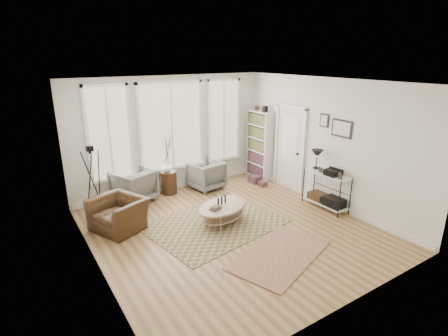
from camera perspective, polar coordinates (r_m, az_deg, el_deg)
room at (r=6.67m, az=1.37°, el=1.13°), size 5.50×5.54×2.90m
bay_window at (r=8.91m, az=-8.54°, el=6.43°), size 4.14×0.12×2.24m
door at (r=9.15m, az=10.69°, el=3.51°), size 0.09×1.06×2.22m
bookcase at (r=9.89m, az=5.81°, el=3.81°), size 0.31×0.85×2.06m
low_shelf at (r=8.25m, az=16.33°, el=-2.97°), size 0.38×1.08×1.30m
wall_art at (r=8.05m, az=17.97°, el=6.49°), size 0.04×0.88×0.44m
rug_main at (r=7.38m, az=-1.53°, el=-9.05°), size 2.96×2.41×0.01m
rug_runner at (r=6.41m, az=9.19°, el=-13.74°), size 2.21×1.69×0.01m
coffee_table at (r=7.30m, az=-0.19°, el=-6.73°), size 1.46×1.19×0.58m
armchair_left at (r=8.59m, az=-14.53°, el=-2.83°), size 1.10×1.11×0.79m
armchair_right at (r=9.15m, az=-2.96°, el=-1.14°), size 0.90×0.92×0.74m
side_table at (r=8.77m, az=-9.11°, el=0.67°), size 0.39×0.39×1.63m
vase at (r=8.78m, az=-9.40°, el=0.05°), size 0.26×0.26×0.22m
accent_chair at (r=7.37m, az=-16.79°, el=-7.17°), size 1.26×1.20×0.65m
tripod_camera at (r=8.15m, az=-20.49°, el=-2.25°), size 0.54×0.54×1.52m
book_stack_near at (r=9.67m, az=5.01°, el=-1.79°), size 0.27×0.33×0.20m
book_stack_far at (r=9.42m, az=6.33°, el=-2.59°), size 0.18×0.22×0.14m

